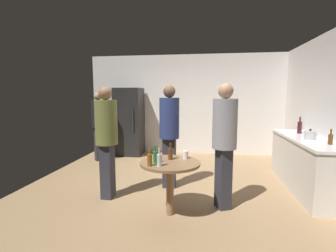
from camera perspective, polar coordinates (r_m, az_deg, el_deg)
The scene contains 17 objects.
ground_plane at distance 4.54m, azimuth 1.17°, elevation -14.37°, with size 5.20×5.20×0.10m, color #9E7C56.
wall_back at distance 6.84m, azimuth 4.06°, elevation 4.95°, with size 5.32×0.06×2.70m, color silver.
refrigerator at distance 6.73m, azimuth -8.97°, elevation 1.01°, with size 0.70×0.68×1.80m.
kitchen_counter at distance 4.87m, azimuth 29.50°, elevation -7.61°, with size 0.64×2.13×0.90m.
kettle at distance 4.60m, azimuth 30.07°, elevation -1.85°, with size 0.24×0.17×0.18m.
wine_bottle_on_counter at distance 5.23m, azimuth 28.18°, elevation -0.23°, with size 0.08×0.08×0.31m.
beer_bottle_on_counter at distance 4.29m, azimuth 33.48°, elevation -2.50°, with size 0.06×0.06×0.23m.
foreground_table at distance 3.33m, azimuth 0.49°, elevation -10.05°, with size 0.80×0.80×0.73m.
beer_bottle_amber at distance 3.11m, azimuth -4.28°, elevation -7.73°, with size 0.06×0.06×0.23m.
beer_bottle_brown at distance 3.40m, azimuth 0.56°, elevation -6.39°, with size 0.06×0.06×0.23m.
beer_bottle_green at distance 3.24m, azimuth -2.90°, elevation -7.09°, with size 0.06×0.06×0.23m.
beer_bottle_clear at distance 3.10m, azimuth -2.02°, elevation -7.77°, with size 0.06×0.06×0.23m.
plastic_cup_white at distance 3.46m, azimuth 4.04°, elevation -6.65°, with size 0.08×0.08×0.11m, color white.
person_in_gray_shirt at distance 3.53m, azimuth 12.95°, elevation -2.35°, with size 0.45×0.45×1.78m.
person_in_black_shirt at distance 6.27m, azimuth -15.76°, elevation 1.16°, with size 0.48×0.48×1.69m.
person_in_olive_shirt at distance 3.91m, azimuth -14.07°, elevation -1.73°, with size 0.35×0.35×1.75m.
person_in_navy_shirt at distance 4.23m, azimuth 0.31°, elevation -0.55°, with size 0.34×0.34×1.78m.
Camera 1 is at (0.54, -4.18, 1.62)m, focal length 26.32 mm.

